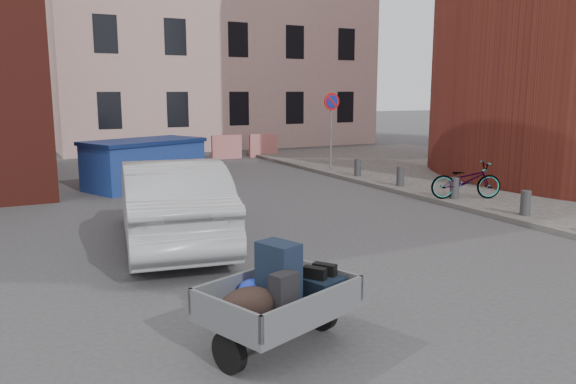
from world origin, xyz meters
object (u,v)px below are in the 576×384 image
bicycle (466,180)px  silver_car (172,202)px  dumpster (144,163)px  trailer (278,297)px

bicycle → silver_car: bearing=117.3°
bicycle → dumpster: bearing=71.5°
trailer → bicycle: bearing=13.9°
dumpster → bicycle: dumpster is taller
trailer → bicycle: trailer is taller
dumpster → bicycle: (6.76, -6.09, -0.12)m
dumpster → silver_car: size_ratio=0.78×
bicycle → trailer: bearing=147.4°
silver_car → bicycle: silver_car is taller
trailer → dumpster: 11.43m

